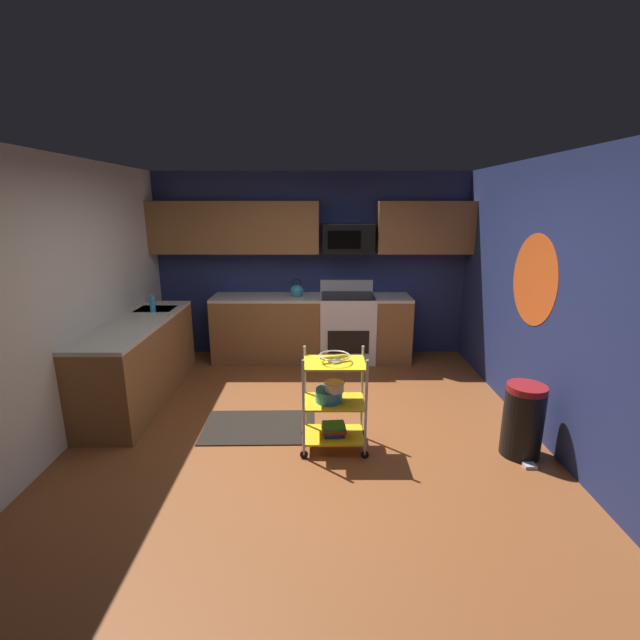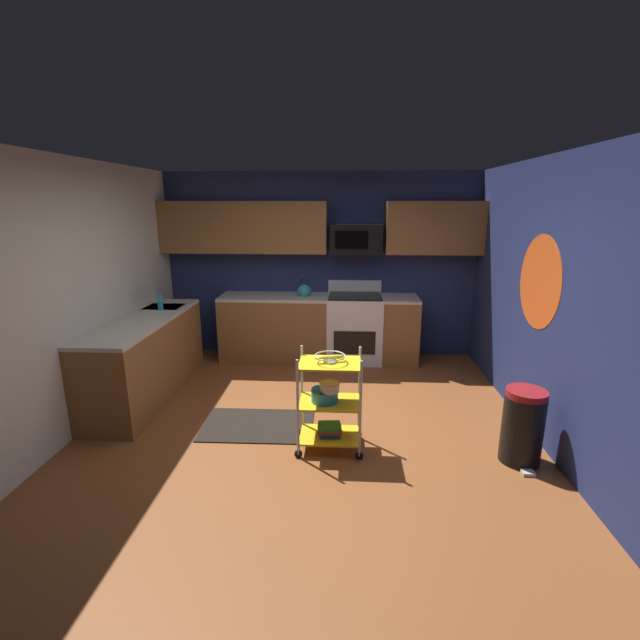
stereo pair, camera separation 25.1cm
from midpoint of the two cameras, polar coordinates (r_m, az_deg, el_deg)
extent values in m
cube|color=brown|center=(4.48, -0.20, -14.38)|extent=(4.40, 4.80, 0.04)
cube|color=navy|center=(6.40, 1.15, 7.04)|extent=(4.52, 0.06, 2.60)
cube|color=silver|center=(4.71, -28.47, 2.38)|extent=(0.06, 4.80, 2.60)
cube|color=navy|center=(4.47, 29.68, 1.65)|extent=(0.06, 4.80, 2.60)
cylinder|color=#E5591E|center=(4.72, 27.87, 4.35)|extent=(0.00, 0.90, 0.90)
cube|color=brown|center=(6.26, 0.99, -1.21)|extent=(2.76, 0.60, 0.88)
cube|color=beige|center=(6.14, 1.01, 2.92)|extent=(2.76, 0.60, 0.04)
cube|color=brown|center=(5.41, -20.27, -4.76)|extent=(0.60, 2.10, 0.88)
cube|color=beige|center=(5.28, -20.71, -0.04)|extent=(0.60, 2.10, 0.04)
cube|color=#B7BABC|center=(5.83, -18.32, 0.90)|extent=(0.44, 0.36, 0.16)
cube|color=white|center=(6.25, 5.60, -1.10)|extent=(0.76, 0.64, 0.92)
cube|color=black|center=(5.97, 5.69, -2.97)|extent=(0.56, 0.01, 0.32)
cube|color=white|center=(6.41, 5.63, 4.35)|extent=(0.76, 0.06, 0.18)
cube|color=black|center=(6.14, 5.71, 3.12)|extent=(0.72, 0.60, 0.02)
cube|color=brown|center=(6.28, -8.70, 11.77)|extent=(2.30, 0.33, 0.70)
cube|color=brown|center=(6.29, 15.67, 11.40)|extent=(1.30, 0.33, 0.70)
cube|color=black|center=(6.14, 5.86, 10.39)|extent=(0.70, 0.38, 0.40)
cube|color=black|center=(5.94, 5.35, 10.25)|extent=(0.44, 0.01, 0.24)
cylinder|color=silver|center=(3.84, -0.99, -11.35)|extent=(0.02, 0.02, 0.88)
cylinder|color=black|center=(4.05, -0.96, -16.94)|extent=(0.07, 0.02, 0.07)
cylinder|color=silver|center=(3.84, 7.15, -11.48)|extent=(0.02, 0.02, 0.88)
cylinder|color=black|center=(4.05, 6.94, -17.06)|extent=(0.07, 0.02, 0.07)
cylinder|color=silver|center=(4.18, -0.60, -9.10)|extent=(0.02, 0.02, 0.88)
cylinder|color=black|center=(4.37, -0.58, -14.37)|extent=(0.07, 0.02, 0.07)
cylinder|color=silver|center=(4.18, 6.83, -9.21)|extent=(0.02, 0.02, 0.88)
cylinder|color=black|center=(4.37, 6.65, -14.48)|extent=(0.07, 0.02, 0.07)
cube|color=yellow|center=(4.16, 3.03, -14.69)|extent=(0.54, 0.38, 0.02)
cube|color=yellow|center=(4.01, 3.09, -10.58)|extent=(0.54, 0.38, 0.02)
cube|color=yellow|center=(3.86, 3.17, -5.62)|extent=(0.54, 0.38, 0.02)
torus|color=silver|center=(3.84, 3.18, -4.66)|extent=(0.27, 0.27, 0.01)
cylinder|color=silver|center=(3.86, 3.17, -5.36)|extent=(0.12, 0.12, 0.02)
ellipsoid|color=yellow|center=(3.86, 3.89, -4.81)|extent=(0.17, 0.09, 0.04)
ellipsoid|color=yellow|center=(3.83, 2.46, -4.93)|extent=(0.17, 0.09, 0.04)
cylinder|color=#338CBF|center=(3.98, 2.44, -9.75)|extent=(0.24, 0.24, 0.11)
torus|color=#338CBF|center=(3.96, 2.44, -9.04)|extent=(0.25, 0.25, 0.01)
cylinder|color=silver|center=(3.91, 3.13, -8.68)|extent=(0.17, 0.17, 0.08)
torus|color=silver|center=(3.89, 3.13, -8.17)|extent=(0.18, 0.18, 0.01)
cube|color=#1E4C8C|center=(4.15, 3.03, -14.36)|extent=(0.20, 0.18, 0.04)
cube|color=#B22626|center=(4.13, 3.04, -13.96)|extent=(0.23, 0.18, 0.03)
cube|color=#26723F|center=(4.12, 3.04, -13.60)|extent=(0.22, 0.20, 0.03)
sphere|color=teal|center=(6.14, -0.89, 3.78)|extent=(0.18, 0.18, 0.18)
sphere|color=black|center=(6.12, -0.89, 4.58)|extent=(0.03, 0.03, 0.03)
cone|color=teal|center=(6.13, -0.13, 3.94)|extent=(0.09, 0.04, 0.06)
torus|color=black|center=(6.12, -0.89, 4.81)|extent=(0.12, 0.01, 0.12)
cylinder|color=#2D8CBF|center=(5.61, -18.78, 2.23)|extent=(0.06, 0.06, 0.20)
cylinder|color=black|center=(4.30, 26.26, -12.57)|extent=(0.34, 0.34, 0.60)
cylinder|color=maroon|center=(4.17, 26.78, -8.51)|extent=(0.33, 0.33, 0.06)
cube|color=#B2B2B7|center=(4.27, 26.91, -17.24)|extent=(0.10, 0.08, 0.03)
cube|color=black|center=(4.59, -6.43, -13.37)|extent=(1.11, 0.72, 0.01)
camera|label=1|loc=(0.13, -88.35, 0.44)|focal=24.75mm
camera|label=2|loc=(0.13, 91.65, -0.44)|focal=24.75mm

